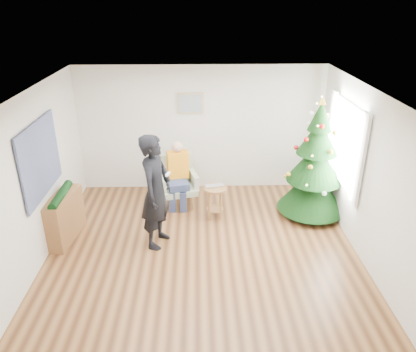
{
  "coord_description": "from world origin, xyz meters",
  "views": [
    {
      "loc": [
        -0.06,
        -5.48,
        3.86
      ],
      "look_at": [
        0.1,
        0.6,
        1.1
      ],
      "focal_mm": 35.0,
      "sensor_mm": 36.0,
      "label": 1
    }
  ],
  "objects_px": {
    "christmas_tree": "(315,164)",
    "standing_man": "(156,192)",
    "armchair": "(178,187)",
    "stool": "(215,202)",
    "console": "(64,217)"
  },
  "relations": [
    {
      "from": "christmas_tree",
      "to": "standing_man",
      "type": "bearing_deg",
      "value": -161.84
    },
    {
      "from": "armchair",
      "to": "stool",
      "type": "bearing_deg",
      "value": -53.4
    },
    {
      "from": "christmas_tree",
      "to": "console",
      "type": "xyz_separation_m",
      "value": [
        -4.39,
        -0.73,
        -0.62
      ]
    },
    {
      "from": "christmas_tree",
      "to": "stool",
      "type": "relative_size",
      "value": 3.62
    },
    {
      "from": "console",
      "to": "standing_man",
      "type": "bearing_deg",
      "value": 0.54
    },
    {
      "from": "armchair",
      "to": "console",
      "type": "xyz_separation_m",
      "value": [
        -1.86,
        -1.21,
        0.04
      ]
    },
    {
      "from": "armchair",
      "to": "console",
      "type": "bearing_deg",
      "value": -160.42
    },
    {
      "from": "christmas_tree",
      "to": "console",
      "type": "distance_m",
      "value": 4.5
    },
    {
      "from": "stool",
      "to": "armchair",
      "type": "relative_size",
      "value": 0.64
    },
    {
      "from": "stool",
      "to": "armchair",
      "type": "bearing_deg",
      "value": 140.17
    },
    {
      "from": "stool",
      "to": "standing_man",
      "type": "bearing_deg",
      "value": -140.51
    },
    {
      "from": "standing_man",
      "to": "stool",
      "type": "bearing_deg",
      "value": -32.71
    },
    {
      "from": "christmas_tree",
      "to": "standing_man",
      "type": "relative_size",
      "value": 1.18
    },
    {
      "from": "stool",
      "to": "console",
      "type": "height_order",
      "value": "console"
    },
    {
      "from": "stool",
      "to": "standing_man",
      "type": "distance_m",
      "value": 1.43
    }
  ]
}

